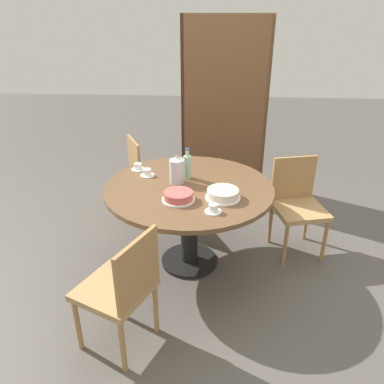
{
  "coord_description": "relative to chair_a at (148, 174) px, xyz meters",
  "views": [
    {
      "loc": [
        0.21,
        -2.7,
        2.02
      ],
      "look_at": [
        0.0,
        0.32,
        0.53
      ],
      "focal_mm": 35.0,
      "sensor_mm": 36.0,
      "label": 1
    }
  ],
  "objects": [
    {
      "name": "coffee_pot",
      "position": [
        0.39,
        -0.78,
        0.38
      ],
      "size": [
        0.12,
        0.12,
        0.23
      ],
      "color": "silver",
      "rests_on": "dining_table"
    },
    {
      "name": "water_bottle",
      "position": [
        0.47,
        -0.69,
        0.38
      ],
      "size": [
        0.06,
        0.06,
        0.26
      ],
      "color": "#99C6A3",
      "rests_on": "dining_table"
    },
    {
      "name": "dining_table",
      "position": [
        0.5,
        -0.85,
        0.14
      ],
      "size": [
        1.35,
        1.35,
        0.74
      ],
      "color": "black",
      "rests_on": "ground_plane"
    },
    {
      "name": "cup_b",
      "position": [
        0.13,
        -0.67,
        0.3
      ],
      "size": [
        0.12,
        0.12,
        0.06
      ],
      "color": "white",
      "rests_on": "dining_table"
    },
    {
      "name": "cup_a",
      "position": [
        0.7,
        -1.26,
        0.3
      ],
      "size": [
        0.12,
        0.12,
        0.06
      ],
      "color": "white",
      "rests_on": "dining_table"
    },
    {
      "name": "chair_c",
      "position": [
        1.44,
        -0.56,
        0.0
      ],
      "size": [
        0.51,
        0.51,
        0.86
      ],
      "rotation": [
        0.0,
        0.0,
        6.52
      ],
      "color": "#A87A47",
      "rests_on": "ground_plane"
    },
    {
      "name": "cake_main",
      "position": [
        0.76,
        -1.05,
        0.31
      ],
      "size": [
        0.27,
        0.27,
        0.07
      ],
      "color": "white",
      "rests_on": "dining_table"
    },
    {
      "name": "cup_c",
      "position": [
        0.02,
        -0.55,
        0.3
      ],
      "size": [
        0.12,
        0.12,
        0.06
      ],
      "color": "white",
      "rests_on": "dining_table"
    },
    {
      "name": "cake_second",
      "position": [
        0.44,
        -1.1,
        0.31
      ],
      "size": [
        0.25,
        0.25,
        0.07
      ],
      "color": "white",
      "rests_on": "dining_table"
    },
    {
      "name": "bookshelf",
      "position": [
        0.78,
        0.74,
        0.47
      ],
      "size": [
        0.97,
        0.28,
        1.98
      ],
      "rotation": [
        0.0,
        0.0,
        3.14
      ],
      "color": "brown",
      "rests_on": "ground_plane"
    },
    {
      "name": "ground_plane",
      "position": [
        0.5,
        -0.85,
        -0.47
      ],
      "size": [
        14.0,
        14.0,
        0.0
      ],
      "primitive_type": "plane",
      "color": "#56514C"
    },
    {
      "name": "chair_b",
      "position": [
        0.15,
        -1.77,
        0.0
      ],
      "size": [
        0.56,
        0.56,
        0.86
      ],
      "rotation": [
        0.0,
        0.0,
        4.29
      ],
      "color": "#A87A47",
      "rests_on": "ground_plane"
    },
    {
      "name": "chair_a",
      "position": [
        0.0,
        0.0,
        0.0
      ],
      "size": [
        0.56,
        0.56,
        0.86
      ],
      "rotation": [
        0.0,
        0.0,
        2.04
      ],
      "color": "#A87A47",
      "rests_on": "ground_plane"
    }
  ]
}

